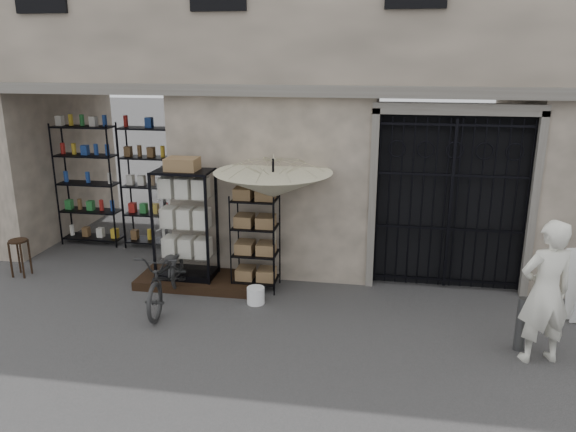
% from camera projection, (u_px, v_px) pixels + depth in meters
% --- Properties ---
extents(ground, '(80.00, 80.00, 0.00)m').
position_uv_depth(ground, '(328.00, 340.00, 7.79)').
color(ground, black).
rests_on(ground, ground).
extents(main_building, '(14.00, 4.00, 9.00)m').
position_uv_depth(main_building, '(355.00, 15.00, 10.30)').
color(main_building, '#B7A48E').
rests_on(main_building, ground).
extents(shop_recess, '(3.00, 1.70, 3.00)m').
position_uv_depth(shop_recess, '(110.00, 179.00, 10.74)').
color(shop_recess, black).
rests_on(shop_recess, ground).
extents(shop_shelving, '(2.70, 0.50, 2.50)m').
position_uv_depth(shop_shelving, '(121.00, 186.00, 11.30)').
color(shop_shelving, black).
rests_on(shop_shelving, ground).
extents(iron_gate, '(2.50, 0.21, 3.00)m').
position_uv_depth(iron_gate, '(449.00, 200.00, 9.23)').
color(iron_gate, black).
rests_on(iron_gate, ground).
extents(step_platform, '(2.00, 0.90, 0.15)m').
position_uv_depth(step_platform, '(198.00, 280.00, 9.62)').
color(step_platform, black).
rests_on(step_platform, ground).
extents(display_cabinet, '(1.01, 0.74, 2.00)m').
position_uv_depth(display_cabinet, '(185.00, 230.00, 9.37)').
color(display_cabinet, black).
rests_on(display_cabinet, step_platform).
extents(wire_rack, '(0.86, 0.75, 1.65)m').
position_uv_depth(wire_rack, '(256.00, 243.00, 9.29)').
color(wire_rack, black).
rests_on(wire_rack, ground).
extents(market_umbrella, '(1.67, 1.70, 2.69)m').
position_uv_depth(market_umbrella, '(273.00, 178.00, 8.85)').
color(market_umbrella, black).
rests_on(market_umbrella, ground).
extents(white_bucket, '(0.30, 0.30, 0.27)m').
position_uv_depth(white_bucket, '(256.00, 295.00, 8.88)').
color(white_bucket, white).
rests_on(white_bucket, ground).
extents(bicycle, '(0.71, 1.01, 1.82)m').
position_uv_depth(bicycle, '(169.00, 304.00, 8.88)').
color(bicycle, black).
rests_on(bicycle, ground).
extents(wooden_stool, '(0.39, 0.39, 0.67)m').
position_uv_depth(wooden_stool, '(20.00, 257.00, 9.93)').
color(wooden_stool, black).
rests_on(wooden_stool, ground).
extents(steel_bollard, '(0.16, 0.16, 0.75)m').
position_uv_depth(steel_bollard, '(521.00, 324.00, 7.43)').
color(steel_bollard, '#58595A').
rests_on(steel_bollard, ground).
extents(shopkeeper, '(1.22, 2.02, 0.45)m').
position_uv_depth(shopkeeper, '(536.00, 359.00, 7.29)').
color(shopkeeper, silver).
rests_on(shopkeeper, ground).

